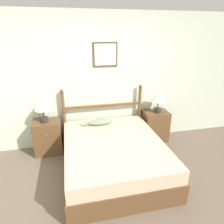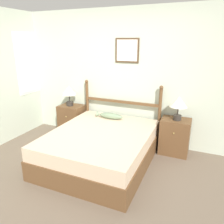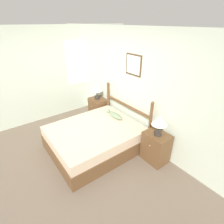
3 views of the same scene
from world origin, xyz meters
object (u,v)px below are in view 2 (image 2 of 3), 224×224
(bed, at_px, (101,147))
(nightstand_right, at_px, (175,136))
(table_lamp_left, at_px, (69,92))
(table_lamp_right, at_px, (179,103))
(nightstand_left, at_px, (72,120))
(fish_pillow, at_px, (110,116))

(bed, height_order, nightstand_right, nightstand_right)
(nightstand_right, height_order, table_lamp_left, table_lamp_left)
(nightstand_right, height_order, table_lamp_right, table_lamp_right)
(table_lamp_left, bearing_deg, nightstand_left, 18.32)
(nightstand_left, height_order, fish_pillow, fish_pillow)
(table_lamp_left, height_order, fish_pillow, table_lamp_left)
(nightstand_right, bearing_deg, nightstand_left, 180.00)
(nightstand_right, bearing_deg, fish_pillow, -173.62)
(table_lamp_right, bearing_deg, nightstand_left, 179.46)
(bed, bearing_deg, fish_pillow, 100.61)
(fish_pillow, bearing_deg, table_lamp_right, 5.35)
(nightstand_right, xyz_separation_m, fish_pillow, (-1.21, -0.14, 0.27))
(table_lamp_left, bearing_deg, nightstand_right, 0.21)
(nightstand_left, height_order, table_lamp_right, table_lamp_right)
(fish_pillow, bearing_deg, table_lamp_left, 172.65)
(nightstand_left, height_order, nightstand_right, same)
(table_lamp_right, xyz_separation_m, fish_pillow, (-1.23, -0.12, -0.36))
(nightstand_left, xyz_separation_m, table_lamp_right, (2.19, -0.02, 0.63))
(nightstand_right, relative_size, table_lamp_left, 1.53)
(table_lamp_left, relative_size, table_lamp_right, 1.00)
(table_lamp_right, relative_size, fish_pillow, 0.79)
(table_lamp_left, distance_m, fish_pillow, 1.06)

